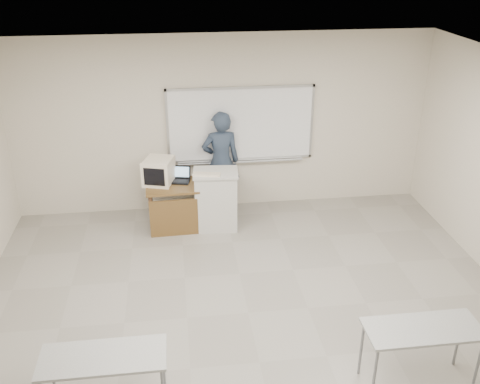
{
  "coord_description": "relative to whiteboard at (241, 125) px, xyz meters",
  "views": [
    {
      "loc": [
        -0.8,
        -4.54,
        4.31
      ],
      "look_at": [
        0.06,
        2.2,
        1.09
      ],
      "focal_mm": 40.0,
      "sensor_mm": 36.0,
      "label": 1
    }
  ],
  "objects": [
    {
      "name": "floor",
      "position": [
        -0.3,
        -3.97,
        -1.49
      ],
      "size": [
        7.0,
        8.0,
        0.01
      ],
      "primitive_type": "cube",
      "color": "gray",
      "rests_on": "ground"
    },
    {
      "name": "whiteboard",
      "position": [
        0.0,
        0.0,
        0.0
      ],
      "size": [
        2.48,
        0.1,
        1.31
      ],
      "color": "white",
      "rests_on": "floor"
    },
    {
      "name": "instructor_desk",
      "position": [
        -0.97,
        -0.78,
        -0.96
      ],
      "size": [
        1.3,
        0.65,
        0.75
      ],
      "rotation": [
        0.0,
        0.0,
        0.04
      ],
      "color": "brown",
      "rests_on": "floor"
    },
    {
      "name": "podium",
      "position": [
        -0.5,
        -0.77,
        -0.98
      ],
      "size": [
        0.71,
        0.52,
        0.99
      ],
      "rotation": [
        0.0,
        0.0,
        -0.08
      ],
      "color": "beige",
      "rests_on": "floor"
    },
    {
      "name": "crt_monitor",
      "position": [
        -1.39,
        -0.54,
        -0.53
      ],
      "size": [
        0.44,
        0.49,
        0.42
      ],
      "rotation": [
        0.0,
        0.0,
        -0.29
      ],
      "color": "beige",
      "rests_on": "instructor_desk"
    },
    {
      "name": "laptop",
      "position": [
        -1.07,
        -0.51,
        -0.68
      ],
      "size": [
        0.31,
        0.28,
        0.23
      ],
      "rotation": [
        0.0,
        0.0,
        -0.22
      ],
      "color": "black",
      "rests_on": "instructor_desk"
    },
    {
      "name": "mouse",
      "position": [
        -0.42,
        -0.87,
        -0.71
      ],
      "size": [
        0.09,
        0.06,
        0.03
      ],
      "primitive_type": "ellipsoid",
      "rotation": [
        0.0,
        0.0,
        -0.06
      ],
      "color": "#ACB0B4",
      "rests_on": "instructor_desk"
    },
    {
      "name": "keyboard",
      "position": [
        -0.65,
        -0.89,
        -0.48
      ],
      "size": [
        0.45,
        0.24,
        0.02
      ],
      "primitive_type": "cube",
      "rotation": [
        0.0,
        0.0,
        -0.23
      ],
      "color": "beige",
      "rests_on": "podium"
    },
    {
      "name": "presenter",
      "position": [
        -0.35,
        -0.11,
        -0.6
      ],
      "size": [
        0.67,
        0.47,
        1.77
      ],
      "primitive_type": "imported",
      "rotation": [
        0.0,
        0.0,
        3.21
      ],
      "color": "black",
      "rests_on": "floor"
    }
  ]
}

